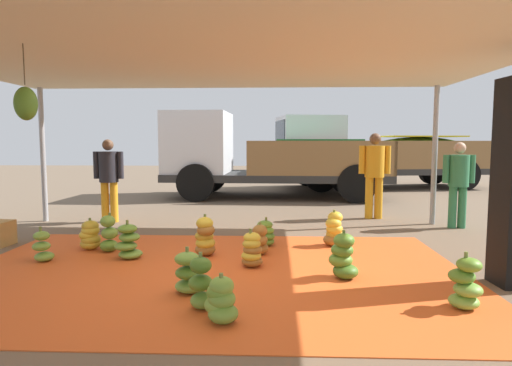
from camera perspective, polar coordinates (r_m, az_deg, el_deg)
ground_plane at (r=8.35m, az=-2.87°, el=-5.53°), size 40.00×40.00×0.00m
tarp_orange at (r=5.45m, az=-5.82°, el=-11.49°), size 6.15×4.09×0.01m
tent_canopy at (r=5.23m, az=-6.38°, el=16.67°), size 8.00×7.00×2.69m
banana_bunch_0 at (r=6.21m, az=-16.25°, el=-7.47°), size 0.42×0.40×0.53m
banana_bunch_1 at (r=6.89m, az=-20.75°, el=-6.43°), size 0.42×0.41×0.47m
banana_bunch_2 at (r=5.60m, az=-0.53°, el=-8.79°), size 0.33×0.36×0.48m
banana_bunch_3 at (r=6.77m, az=10.10°, el=-6.01°), size 0.41×0.39×0.55m
banana_bunch_4 at (r=6.13m, az=-6.63°, el=-7.05°), size 0.39×0.40×0.58m
banana_bunch_5 at (r=3.99m, az=-4.57°, el=-14.95°), size 0.37×0.38×0.44m
banana_bunch_6 at (r=6.69m, az=1.21°, el=-6.65°), size 0.41×0.41×0.43m
banana_bunch_7 at (r=5.24m, az=11.26°, el=-9.42°), size 0.43×0.42×0.56m
banana_bunch_8 at (r=4.72m, az=-8.70°, el=-11.62°), size 0.42×0.42×0.49m
banana_bunch_9 at (r=6.47m, az=-26.00°, el=-7.53°), size 0.33×0.32×0.47m
banana_bunch_10 at (r=4.69m, az=25.58°, el=-11.86°), size 0.38×0.37×0.55m
banana_bunch_11 at (r=4.26m, az=-7.07°, el=-13.03°), size 0.36×0.36×0.55m
banana_bunch_12 at (r=6.16m, az=0.46°, el=-7.51°), size 0.29×0.33×0.46m
banana_bunch_13 at (r=6.68m, az=-18.58°, el=-6.40°), size 0.33×0.34×0.56m
cargo_truck_main at (r=12.44m, az=1.10°, el=3.52°), size 6.24×2.54×2.40m
cargo_truck_far at (r=15.40m, az=14.98°, el=3.82°), size 7.26×3.26×2.40m
worker_0 at (r=9.04m, az=-18.59°, el=1.10°), size 0.60×0.36×1.63m
worker_1 at (r=8.79m, az=24.83°, el=0.56°), size 0.58×0.35×1.57m
worker_2 at (r=9.29m, az=15.15°, el=1.77°), size 0.64×0.39×1.75m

